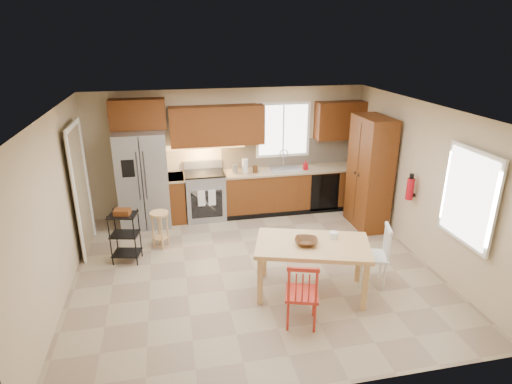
{
  "coord_description": "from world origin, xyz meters",
  "views": [
    {
      "loc": [
        -1.19,
        -5.75,
        3.52
      ],
      "look_at": [
        0.1,
        0.4,
        1.15
      ],
      "focal_mm": 30.0,
      "sensor_mm": 36.0,
      "label": 1
    }
  ],
  "objects_px": {
    "chair_red": "(302,292)",
    "chair_white": "(373,255)",
    "utility_cart": "(125,237)",
    "range_stove": "(205,196)",
    "pantry": "(370,173)",
    "table_bowl": "(306,245)",
    "table_jar": "(333,237)",
    "bar_stool": "(160,230)",
    "soap_bottle": "(306,165)",
    "fire_extinguisher": "(410,189)",
    "dining_table": "(311,268)",
    "refrigerator": "(143,179)"
  },
  "relations": [
    {
      "from": "dining_table",
      "to": "bar_stool",
      "type": "bearing_deg",
      "value": 156.38
    },
    {
      "from": "range_stove",
      "to": "utility_cart",
      "type": "relative_size",
      "value": 1.07
    },
    {
      "from": "fire_extinguisher",
      "to": "utility_cart",
      "type": "xyz_separation_m",
      "value": [
        -4.6,
        0.55,
        -0.67
      ]
    },
    {
      "from": "range_stove",
      "to": "chair_white",
      "type": "xyz_separation_m",
      "value": [
        2.16,
        -2.89,
        -0.0
      ]
    },
    {
      "from": "fire_extinguisher",
      "to": "dining_table",
      "type": "height_order",
      "value": "fire_extinguisher"
    },
    {
      "from": "soap_bottle",
      "to": "table_jar",
      "type": "height_order",
      "value": "soap_bottle"
    },
    {
      "from": "fire_extinguisher",
      "to": "table_bowl",
      "type": "xyz_separation_m",
      "value": [
        -2.06,
        -0.91,
        -0.33
      ]
    },
    {
      "from": "dining_table",
      "to": "pantry",
      "type": "bearing_deg",
      "value": 65.45
    },
    {
      "from": "soap_bottle",
      "to": "chair_white",
      "type": "distance_m",
      "value": 2.86
    },
    {
      "from": "chair_red",
      "to": "chair_white",
      "type": "height_order",
      "value": "same"
    },
    {
      "from": "chair_red",
      "to": "table_bowl",
      "type": "relative_size",
      "value": 2.9
    },
    {
      "from": "table_jar",
      "to": "bar_stool",
      "type": "xyz_separation_m",
      "value": [
        -2.44,
        1.74,
        -0.47
      ]
    },
    {
      "from": "table_jar",
      "to": "utility_cart",
      "type": "bearing_deg",
      "value": 155.47
    },
    {
      "from": "pantry",
      "to": "table_jar",
      "type": "height_order",
      "value": "pantry"
    },
    {
      "from": "chair_red",
      "to": "table_jar",
      "type": "distance_m",
      "value": 1.07
    },
    {
      "from": "fire_extinguisher",
      "to": "dining_table",
      "type": "bearing_deg",
      "value": -155.26
    },
    {
      "from": "pantry",
      "to": "dining_table",
      "type": "distance_m",
      "value": 2.72
    },
    {
      "from": "table_bowl",
      "to": "utility_cart",
      "type": "distance_m",
      "value": 2.95
    },
    {
      "from": "refrigerator",
      "to": "chair_red",
      "type": "bearing_deg",
      "value": -60.31
    },
    {
      "from": "chair_white",
      "to": "fire_extinguisher",
      "type": "bearing_deg",
      "value": -32.36
    },
    {
      "from": "chair_red",
      "to": "table_bowl",
      "type": "distance_m",
      "value": 0.76
    },
    {
      "from": "fire_extinguisher",
      "to": "table_jar",
      "type": "distance_m",
      "value": 1.84
    },
    {
      "from": "utility_cart",
      "to": "soap_bottle",
      "type": "bearing_deg",
      "value": 34.33
    },
    {
      "from": "soap_bottle",
      "to": "fire_extinguisher",
      "type": "bearing_deg",
      "value": -59.47
    },
    {
      "from": "dining_table",
      "to": "chair_red",
      "type": "xyz_separation_m",
      "value": [
        -0.35,
        -0.65,
        0.08
      ]
    },
    {
      "from": "pantry",
      "to": "table_bowl",
      "type": "height_order",
      "value": "pantry"
    },
    {
      "from": "refrigerator",
      "to": "fire_extinguisher",
      "type": "relative_size",
      "value": 5.06
    },
    {
      "from": "table_bowl",
      "to": "range_stove",
      "type": "bearing_deg",
      "value": 110.78
    },
    {
      "from": "chair_red",
      "to": "utility_cart",
      "type": "height_order",
      "value": "chair_red"
    },
    {
      "from": "fire_extinguisher",
      "to": "chair_white",
      "type": "distance_m",
      "value": 1.48
    },
    {
      "from": "fire_extinguisher",
      "to": "chair_red",
      "type": "distance_m",
      "value": 2.86
    },
    {
      "from": "pantry",
      "to": "chair_red",
      "type": "relative_size",
      "value": 2.3
    },
    {
      "from": "table_bowl",
      "to": "utility_cart",
      "type": "xyz_separation_m",
      "value": [
        -2.54,
        1.46,
        -0.34
      ]
    },
    {
      "from": "range_stove",
      "to": "fire_extinguisher",
      "type": "relative_size",
      "value": 2.56
    },
    {
      "from": "chair_white",
      "to": "chair_red",
      "type": "bearing_deg",
      "value": 135.83
    },
    {
      "from": "pantry",
      "to": "utility_cart",
      "type": "relative_size",
      "value": 2.44
    },
    {
      "from": "fire_extinguisher",
      "to": "soap_bottle",
      "type": "bearing_deg",
      "value": 120.53
    },
    {
      "from": "table_bowl",
      "to": "table_jar",
      "type": "xyz_separation_m",
      "value": [
        0.44,
        0.1,
        0.03
      ]
    },
    {
      "from": "soap_bottle",
      "to": "pantry",
      "type": "distance_m",
      "value": 1.31
    },
    {
      "from": "pantry",
      "to": "chair_white",
      "type": "xyz_separation_m",
      "value": [
        -0.82,
        -1.91,
        -0.59
      ]
    },
    {
      "from": "soap_bottle",
      "to": "table_jar",
      "type": "relative_size",
      "value": 1.44
    },
    {
      "from": "table_bowl",
      "to": "fire_extinguisher",
      "type": "bearing_deg",
      "value": 23.71
    },
    {
      "from": "refrigerator",
      "to": "fire_extinguisher",
      "type": "bearing_deg",
      "value": -24.52
    },
    {
      "from": "fire_extinguisher",
      "to": "chair_white",
      "type": "relative_size",
      "value": 0.39
    },
    {
      "from": "utility_cart",
      "to": "bar_stool",
      "type": "bearing_deg",
      "value": 47.13
    },
    {
      "from": "range_stove",
      "to": "pantry",
      "type": "bearing_deg",
      "value": -18.29
    },
    {
      "from": "fire_extinguisher",
      "to": "table_bowl",
      "type": "bearing_deg",
      "value": -156.29
    },
    {
      "from": "table_bowl",
      "to": "pantry",
      "type": "bearing_deg",
      "value": 46.39
    },
    {
      "from": "soap_bottle",
      "to": "bar_stool",
      "type": "distance_m",
      "value": 3.16
    },
    {
      "from": "range_stove",
      "to": "chair_white",
      "type": "distance_m",
      "value": 3.61
    }
  ]
}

